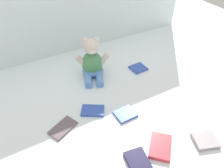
{
  "coord_description": "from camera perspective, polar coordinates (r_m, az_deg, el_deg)",
  "views": [
    {
      "loc": [
        -0.42,
        -0.86,
        0.83
      ],
      "look_at": [
        0.0,
        -0.1,
        0.1
      ],
      "focal_mm": 35.11,
      "sensor_mm": 36.0,
      "label": 1
    }
  ],
  "objects": [
    {
      "name": "book_case_1",
      "position": [
        1.42,
        6.83,
        4.12
      ],
      "size": [
        0.1,
        0.09,
        0.01
      ],
      "primitive_type": "cube",
      "rotation": [
        0.0,
        0.0,
        4.75
      ],
      "color": "#2E4BAA",
      "rests_on": "ground_plane"
    },
    {
      "name": "teddy_bear",
      "position": [
        1.31,
        -5.06,
        5.58
      ],
      "size": [
        0.21,
        0.21,
        0.25
      ],
      "rotation": [
        0.0,
        0.0,
        -0.38
      ],
      "color": "#4C8C59",
      "rests_on": "ground_plane"
    },
    {
      "name": "book_case_5",
      "position": [
        1.11,
        3.48,
        -7.78
      ],
      "size": [
        0.1,
        0.09,
        0.01
      ],
      "primitive_type": "cube",
      "rotation": [
        0.0,
        0.0,
        4.74
      ],
      "color": "#344EAE",
      "rests_on": "ground_plane"
    },
    {
      "name": "book_case_2",
      "position": [
        1.01,
        12.46,
        -15.58
      ],
      "size": [
        0.16,
        0.16,
        0.02
      ],
      "primitive_type": "cube",
      "rotation": [
        0.0,
        0.0,
        5.52
      ],
      "color": "#D9333D",
      "rests_on": "ground_plane"
    },
    {
      "name": "book_case_0",
      "position": [
        1.09,
        23.14,
        -13.36
      ],
      "size": [
        0.13,
        0.12,
        0.02
      ],
      "primitive_type": "cube",
      "rotation": [
        0.0,
        0.0,
        4.36
      ],
      "color": "gray",
      "rests_on": "ground_plane"
    },
    {
      "name": "book_case_6",
      "position": [
        1.08,
        -12.66,
        -11.07
      ],
      "size": [
        0.15,
        0.12,
        0.01
      ],
      "primitive_type": "cube",
      "rotation": [
        0.0,
        0.0,
        5.16
      ],
      "color": "#5A4E54",
      "rests_on": "ground_plane"
    },
    {
      "name": "ground_plane",
      "position": [
        1.27,
        -2.22,
        -0.94
      ],
      "size": [
        3.2,
        3.2,
        0.0
      ],
      "primitive_type": "plane",
      "color": "silver"
    },
    {
      "name": "book_case_3",
      "position": [
        1.13,
        -5.05,
        -6.91
      ],
      "size": [
        0.14,
        0.12,
        0.01
      ],
      "primitive_type": "cube",
      "rotation": [
        0.0,
        0.0,
        1.03
      ],
      "color": "#2D4BA7",
      "rests_on": "ground_plane"
    },
    {
      "name": "book_case_4",
      "position": [
        0.96,
        6.66,
        -19.23
      ],
      "size": [
        0.1,
        0.12,
        0.02
      ],
      "primitive_type": "cube",
      "rotation": [
        0.0,
        0.0,
        2.98
      ],
      "color": "#161332",
      "rests_on": "ground_plane"
    }
  ]
}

